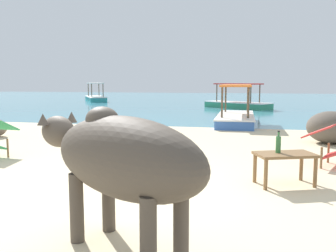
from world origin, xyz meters
TOP-DOWN VIEW (x-y plane):
  - sand_beach at (0.00, 0.00)m, footprint 18.00×14.00m
  - water_surface at (0.00, 22.00)m, footprint 60.00×36.00m
  - cow at (0.80, -1.22)m, footprint 1.98×1.45m
  - low_bench_table at (2.28, 1.06)m, footprint 0.87×0.69m
  - bottle at (2.19, 1.07)m, footprint 0.07×0.07m
  - deck_chair_far at (3.08, 2.39)m, footprint 0.91×0.78m
  - shore_rock_large at (3.58, 4.76)m, footprint 1.21×1.19m
  - boat_green at (1.15, 15.63)m, footprint 3.67×3.05m
  - boat_blue at (1.35, 8.21)m, footprint 1.22×3.69m
  - boat_teal at (-8.93, 20.56)m, footprint 2.86×3.75m

SIDE VIEW (x-z plane):
  - water_surface at x=0.00m, z-range -0.01..0.01m
  - sand_beach at x=0.00m, z-range 0.00..0.04m
  - boat_green at x=1.15m, z-range -0.35..0.94m
  - boat_blue at x=1.35m, z-range -0.35..0.94m
  - boat_teal at x=-8.93m, z-range -0.35..0.94m
  - shore_rock_large at x=3.58m, z-range 0.04..0.76m
  - low_bench_table at x=2.28m, z-range 0.18..0.62m
  - deck_chair_far at x=3.08m, z-range 0.08..0.77m
  - bottle at x=2.19m, z-range 0.44..0.74m
  - cow at x=0.80m, z-range 0.23..1.40m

